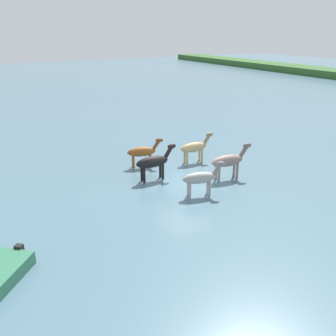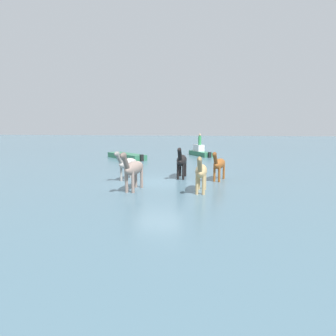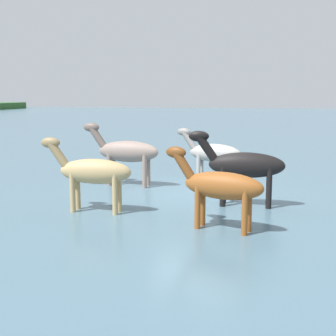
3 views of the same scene
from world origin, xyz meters
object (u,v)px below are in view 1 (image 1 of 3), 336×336
at_px(horse_lead, 229,161).
at_px(horse_gray_outer, 195,147).
at_px(horse_dun_straggler, 201,178).
at_px(horse_rear_stallion, 143,152).
at_px(horse_chestnut_trailing, 154,162).

xyz_separation_m(horse_lead, horse_gray_outer, (-3.27, -0.09, -0.08)).
bearing_deg(horse_gray_outer, horse_dun_straggler, -118.00).
height_order(horse_gray_outer, horse_dun_straggler, horse_gray_outer).
height_order(horse_lead, horse_rear_stallion, horse_lead).
bearing_deg(horse_rear_stallion, horse_lead, -35.84).
distance_m(horse_rear_stallion, horse_chestnut_trailing, 2.26).
height_order(horse_gray_outer, horse_rear_stallion, horse_gray_outer).
bearing_deg(horse_chestnut_trailing, horse_gray_outer, 20.51).
height_order(horse_dun_straggler, horse_rear_stallion, horse_dun_straggler).
height_order(horse_lead, horse_gray_outer, horse_lead).
bearing_deg(horse_dun_straggler, horse_chestnut_trailing, 123.91).
relative_size(horse_lead, horse_gray_outer, 1.09).
bearing_deg(horse_dun_straggler, horse_lead, 37.62).
xyz_separation_m(horse_gray_outer, horse_chestnut_trailing, (1.29, -3.61, 0.06)).
xyz_separation_m(horse_lead, horse_chestnut_trailing, (-1.98, -3.70, -0.02)).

